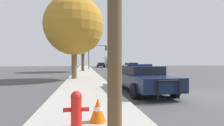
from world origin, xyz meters
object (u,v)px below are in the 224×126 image
fire_hydrant (76,108)px  car_background_distant (101,65)px  traffic_light (96,52)px  police_car (141,78)px  box_truck (110,61)px  traffic_cone (98,110)px  tree_sidewalk_mid (83,34)px  car_background_oncoming (131,66)px  tree_sidewalk_near (74,25)px

fire_hydrant → car_background_distant: (4.75, 43.91, 0.16)m
traffic_light → fire_hydrant: bearing=-95.0°
police_car → box_truck: 40.61m
car_background_distant → traffic_cone: bearing=-95.2°
box_truck → tree_sidewalk_mid: (-7.50, -22.12, 4.18)m
car_background_oncoming → traffic_cone: bearing=68.9°
traffic_cone → police_car: bearing=60.1°
car_background_oncoming → traffic_cone: size_ratio=8.32×
traffic_light → police_car: bearing=-88.6°
police_car → tree_sidewalk_near: tree_sidewalk_near is taller
traffic_light → car_background_oncoming: 7.71m
police_car → fire_hydrant: size_ratio=6.74×
fire_hydrant → tree_sidewalk_near: 12.00m
fire_hydrant → box_truck: bearing=80.5°
tree_sidewalk_mid → box_truck: bearing=71.3°
fire_hydrant → car_background_distant: bearing=83.8°
car_background_oncoming → box_truck: box_truck is taller
tree_sidewalk_near → tree_sidewalk_mid: (0.67, 11.82, 1.17)m
car_background_distant → tree_sidewalk_mid: bearing=-102.4°
police_car → car_background_distant: police_car is taller
traffic_light → traffic_cone: bearing=-94.0°
car_background_oncoming → tree_sidewalk_mid: tree_sidewalk_mid is taller
car_background_oncoming → box_truck: (-0.49, 20.94, 0.89)m
car_background_oncoming → tree_sidewalk_mid: size_ratio=0.55×
car_background_oncoming → tree_sidewalk_near: 16.10m
traffic_light → traffic_cone: size_ratio=8.25×
fire_hydrant → tree_sidewalk_mid: tree_sidewalk_mid is taller
car_background_distant → tree_sidewalk_mid: size_ratio=0.48×
traffic_cone → fire_hydrant: bearing=-150.9°
police_car → tree_sidewalk_near: (-3.76, 6.42, 3.92)m
police_car → car_background_oncoming: (4.89, 19.42, 0.02)m
box_truck → tree_sidewalk_near: bearing=74.7°
car_background_oncoming → tree_sidewalk_near: tree_sidewalk_near is taller
traffic_light → tree_sidewalk_near: bearing=-100.1°
tree_sidewalk_near → traffic_cone: bearing=-84.1°
traffic_light → tree_sidewalk_mid: size_ratio=0.55×
fire_hydrant → tree_sidewalk_mid: size_ratio=0.09×
police_car → car_background_oncoming: bearing=-106.7°
police_car → tree_sidewalk_mid: bearing=-82.9°
car_background_distant → police_car: bearing=-92.0°
fire_hydrant → car_background_distant: car_background_distant is taller
fire_hydrant → car_background_oncoming: (8.01, 24.26, 0.20)m
police_car → fire_hydrant: bearing=54.6°
car_background_oncoming → tree_sidewalk_mid: (-7.99, -1.18, 5.06)m
fire_hydrant → box_truck: size_ratio=0.10×
police_car → traffic_cone: 5.27m
police_car → traffic_light: size_ratio=1.16×
police_car → traffic_cone: bearing=57.5°
car_background_oncoming → traffic_cone: (-7.52, -23.98, -0.34)m
tree_sidewalk_mid → traffic_cone: tree_sidewalk_mid is taller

